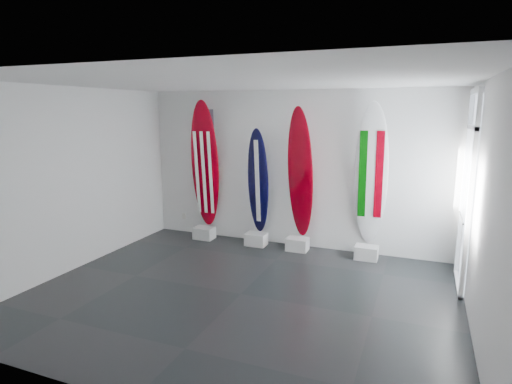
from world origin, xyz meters
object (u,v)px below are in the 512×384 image
at_px(surfboard_navy, 258,181).
at_px(surfboard_italy, 371,175).
at_px(surfboard_usa, 205,165).
at_px(surfboard_swiss, 300,173).

xyz_separation_m(surfboard_navy, surfboard_italy, (2.12, 0.00, 0.24)).
relative_size(surfboard_usa, surfboard_italy, 1.02).
relative_size(surfboard_navy, surfboard_swiss, 0.83).
distance_m(surfboard_usa, surfboard_navy, 1.19).
bearing_deg(surfboard_usa, surfboard_swiss, -5.91).
xyz_separation_m(surfboard_usa, surfboard_italy, (3.28, 0.00, -0.03)).
xyz_separation_m(surfboard_usa, surfboard_navy, (1.16, 0.00, -0.27)).
bearing_deg(surfboard_italy, surfboard_swiss, 176.81).
height_order(surfboard_usa, surfboard_navy, surfboard_usa).
height_order(surfboard_navy, surfboard_swiss, surfboard_swiss).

